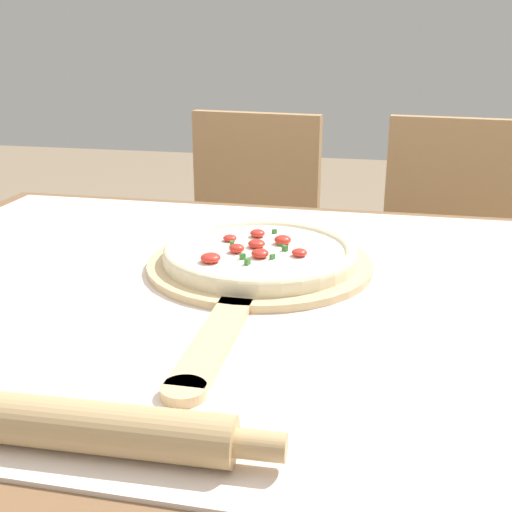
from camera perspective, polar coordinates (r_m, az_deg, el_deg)
The scene contains 7 objects.
dining_table at distance 0.98m, azimuth 2.60°, elevation -8.50°, with size 1.44×0.99×0.73m.
towel_cloth at distance 0.94m, azimuth 2.69°, elevation -3.35°, with size 1.36×0.91×0.00m.
pizza_peel at distance 1.00m, azimuth 0.03°, elevation -1.24°, with size 0.36×0.60×0.01m.
pizza at distance 1.02m, azimuth 0.34°, elevation 0.28°, with size 0.31×0.31×0.03m.
rolling_pin at distance 0.63m, azimuth -17.66°, elevation -13.93°, with size 0.43×0.06×0.05m.
chair_left at distance 1.86m, azimuth -0.87°, elevation 0.81°, with size 0.44×0.44×0.88m.
chair_right at distance 1.82m, azimuth 16.69°, elevation -0.39°, with size 0.44×0.44×0.88m.
Camera 1 is at (0.14, -0.85, 1.10)m, focal length 45.00 mm.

